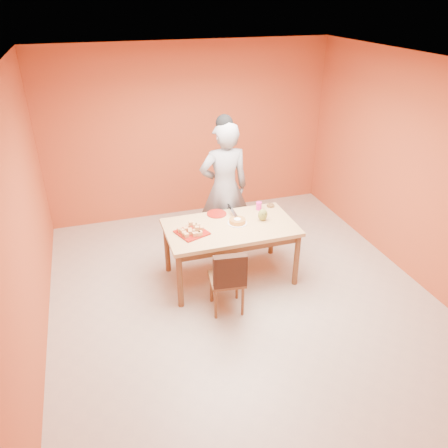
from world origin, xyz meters
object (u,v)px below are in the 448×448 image
object	(u,v)px
sponge_cake	(237,221)
egg_ornament	(263,215)
magenta_glass	(259,206)
pastry_platter	(192,233)
checker_tin	(270,206)
dining_table	(230,232)
red_dinner_plate	(217,214)
dining_chair	(227,278)
person	(224,188)

from	to	relation	value
sponge_cake	egg_ornament	size ratio (longest dim) A/B	1.33
magenta_glass	pastry_platter	bearing A→B (deg)	-160.44
checker_tin	dining_table	bearing A→B (deg)	-152.76
pastry_platter	magenta_glass	distance (m)	1.06
dining_table	pastry_platter	distance (m)	0.51
pastry_platter	red_dinner_plate	size ratio (longest dim) A/B	1.30
red_dinner_plate	magenta_glass	world-z (taller)	magenta_glass
dining_chair	checker_tin	bearing A→B (deg)	53.18
egg_ornament	checker_tin	bearing A→B (deg)	47.32
magenta_glass	checker_tin	world-z (taller)	magenta_glass
person	checker_tin	world-z (taller)	person
dining_chair	red_dinner_plate	distance (m)	1.03
egg_ornament	checker_tin	xyz separation A→B (m)	(0.25, 0.33, -0.06)
dining_chair	sponge_cake	bearing A→B (deg)	69.07
dining_table	sponge_cake	xyz separation A→B (m)	(0.10, 0.03, 0.13)
dining_table	checker_tin	xyz separation A→B (m)	(0.68, 0.35, 0.11)
dining_chair	egg_ornament	world-z (taller)	egg_ornament
person	checker_tin	distance (m)	0.67
sponge_cake	magenta_glass	xyz separation A→B (m)	(0.40, 0.28, 0.02)
dining_table	egg_ornament	distance (m)	0.46
dining_table	person	bearing A→B (deg)	78.16
egg_ornament	pastry_platter	bearing A→B (deg)	177.50
egg_ornament	magenta_glass	bearing A→B (deg)	71.29
person	magenta_glass	distance (m)	0.56
sponge_cake	checker_tin	world-z (taller)	sponge_cake
dining_chair	person	size ratio (longest dim) A/B	0.45
sponge_cake	checker_tin	distance (m)	0.66
person	pastry_platter	distance (m)	1.02
dining_table	sponge_cake	world-z (taller)	sponge_cake
pastry_platter	red_dinner_plate	world-z (taller)	pastry_platter
person	magenta_glass	bearing A→B (deg)	130.39
dining_table	egg_ornament	xyz separation A→B (m)	(0.43, 0.02, 0.17)
dining_chair	checker_tin	xyz separation A→B (m)	(0.92, 0.96, 0.34)
dining_table	sponge_cake	size ratio (longest dim) A/B	7.81
dining_table	checker_tin	distance (m)	0.77
person	red_dinner_plate	xyz separation A→B (m)	(-0.23, -0.38, -0.16)
red_dinner_plate	magenta_glass	size ratio (longest dim) A/B	2.42
dining_chair	pastry_platter	distance (m)	0.71
pastry_platter	checker_tin	xyz separation A→B (m)	(1.18, 0.39, 0.01)
magenta_glass	red_dinner_plate	bearing A→B (deg)	176.40
pastry_platter	sponge_cake	size ratio (longest dim) A/B	1.60
dining_chair	egg_ornament	bearing A→B (deg)	50.01
red_dinner_plate	checker_tin	bearing A→B (deg)	0.00
dining_chair	sponge_cake	size ratio (longest dim) A/B	4.11
egg_ornament	dining_chair	bearing A→B (deg)	-142.82
magenta_glass	checker_tin	distance (m)	0.19
dining_chair	sponge_cake	distance (m)	0.81
person	sponge_cake	xyz separation A→B (m)	(-0.05, -0.70, -0.14)
pastry_platter	red_dinner_plate	xyz separation A→B (m)	(0.42, 0.39, -0.00)
dining_table	magenta_glass	xyz separation A→B (m)	(0.50, 0.31, 0.15)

